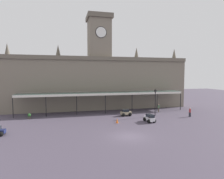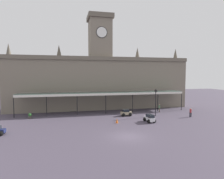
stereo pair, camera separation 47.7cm
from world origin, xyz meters
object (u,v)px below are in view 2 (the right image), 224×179
car_white_estate (150,119)px  planter_near_kerb (30,116)px  car_beige_sedan (126,113)px  pedestrian_near_entrance (191,112)px  traffic_cone (117,121)px  pedestrian_crossing_forecourt (159,108)px  victorian_lamppost (156,99)px

car_white_estate → planter_near_kerb: bearing=160.2°
car_beige_sedan → pedestrian_near_entrance: 11.75m
car_white_estate → pedestrian_near_entrance: pedestrian_near_entrance is taller
car_beige_sedan → pedestrian_near_entrance: size_ratio=1.26×
planter_near_kerb → traffic_cone: bearing=-24.7°
car_beige_sedan → planter_near_kerb: size_ratio=2.19×
car_white_estate → planter_near_kerb: 20.77m
pedestrian_near_entrance → traffic_cone: 14.29m
pedestrian_crossing_forecourt → traffic_cone: pedestrian_crossing_forecourt is taller
traffic_cone → planter_near_kerb: size_ratio=0.77×
car_white_estate → victorian_lamppost: size_ratio=0.45×
victorian_lamppost → planter_near_kerb: victorian_lamppost is taller
pedestrian_near_entrance → pedestrian_crossing_forecourt: bearing=122.1°
car_white_estate → traffic_cone: bearing=174.4°
car_beige_sedan → pedestrian_crossing_forecourt: (7.73, 1.91, 0.41)m
car_white_estate → traffic_cone: car_white_estate is taller
victorian_lamppost → car_beige_sedan: bearing=164.6°
pedestrian_crossing_forecourt → victorian_lamppost: (-2.47, -3.37, 2.23)m
planter_near_kerb → pedestrian_crossing_forecourt: bearing=0.7°
victorian_lamppost → pedestrian_crossing_forecourt: bearing=53.8°
car_white_estate → pedestrian_crossing_forecourt: pedestrian_crossing_forecourt is taller
car_beige_sedan → victorian_lamppost: 6.06m
victorian_lamppost → traffic_cone: bearing=-157.5°
traffic_cone → planter_near_kerb: (-14.17, 6.51, 0.12)m
car_white_estate → planter_near_kerb: (-19.55, 7.03, -0.07)m
pedestrian_crossing_forecourt → planter_near_kerb: bearing=-179.3°
car_white_estate → car_beige_sedan: (-2.33, 5.42, -0.06)m
car_white_estate → pedestrian_near_entrance: (8.84, 1.83, 0.34)m
car_white_estate → planter_near_kerb: car_white_estate is taller
pedestrian_near_entrance → planter_near_kerb: 28.87m
pedestrian_near_entrance → victorian_lamppost: (-5.91, 2.14, 2.23)m
pedestrian_near_entrance → victorian_lamppost: 6.67m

